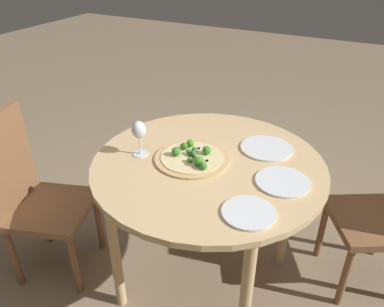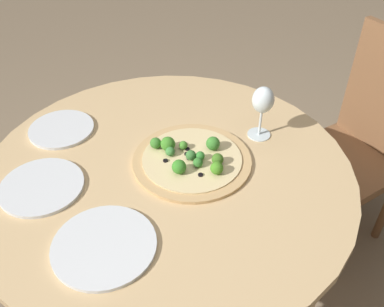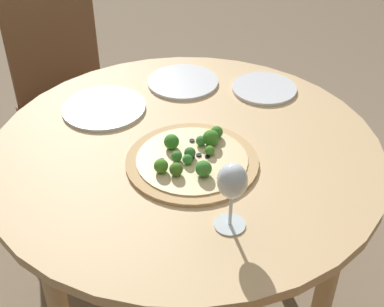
{
  "view_description": "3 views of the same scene",
  "coord_description": "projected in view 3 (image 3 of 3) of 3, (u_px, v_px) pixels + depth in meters",
  "views": [
    {
      "loc": [
        0.59,
        -1.31,
        1.67
      ],
      "look_at": [
        -0.08,
        -0.01,
        0.81
      ],
      "focal_mm": 35.0,
      "sensor_mm": 36.0,
      "label": 1
    },
    {
      "loc": [
        0.15,
        0.89,
        1.59
      ],
      "look_at": [
        -0.08,
        -0.01,
        0.81
      ],
      "focal_mm": 40.0,
      "sensor_mm": 36.0,
      "label": 2
    },
    {
      "loc": [
        -1.16,
        0.05,
        1.62
      ],
      "look_at": [
        -0.08,
        -0.01,
        0.81
      ],
      "focal_mm": 50.0,
      "sensor_mm": 36.0,
      "label": 3
    }
  ],
  "objects": [
    {
      "name": "dining_table",
      "position": [
        186.0,
        171.0,
        1.49
      ],
      "size": [
        1.06,
        1.06,
        0.78
      ],
      "color": "tan",
      "rests_on": "ground_plane"
    },
    {
      "name": "chair",
      "position": [
        69.0,
        93.0,
        2.24
      ],
      "size": [
        0.54,
        0.54,
        0.94
      ],
      "rotation": [
        0.0,
        0.0,
        -1.06
      ],
      "color": "brown",
      "rests_on": "ground_plane"
    },
    {
      "name": "pizza",
      "position": [
        192.0,
        159.0,
        1.37
      ],
      "size": [
        0.34,
        0.34,
        0.06
      ],
      "color": "tan",
      "rests_on": "dining_table"
    },
    {
      "name": "wine_glass",
      "position": [
        232.0,
        184.0,
        1.12
      ],
      "size": [
        0.07,
        0.07,
        0.17
      ],
      "color": "silver",
      "rests_on": "dining_table"
    },
    {
      "name": "plate_near",
      "position": [
        264.0,
        88.0,
        1.68
      ],
      "size": [
        0.2,
        0.2,
        0.01
      ],
      "color": "silver",
      "rests_on": "dining_table"
    },
    {
      "name": "plate_far",
      "position": [
        104.0,
        108.0,
        1.58
      ],
      "size": [
        0.25,
        0.25,
        0.01
      ],
      "color": "silver",
      "rests_on": "dining_table"
    },
    {
      "name": "plate_side",
      "position": [
        183.0,
        82.0,
        1.71
      ],
      "size": [
        0.23,
        0.23,
        0.01
      ],
      "color": "silver",
      "rests_on": "dining_table"
    }
  ]
}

